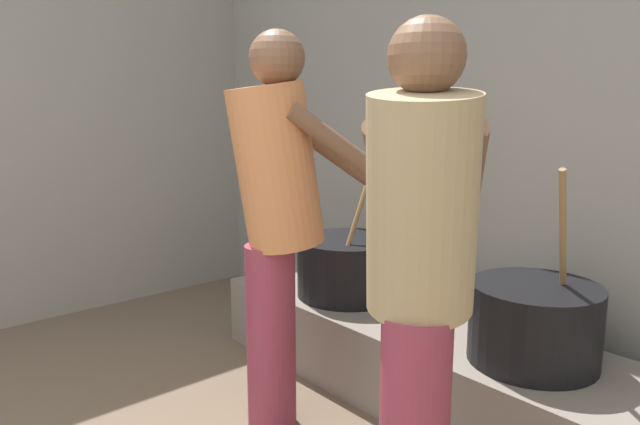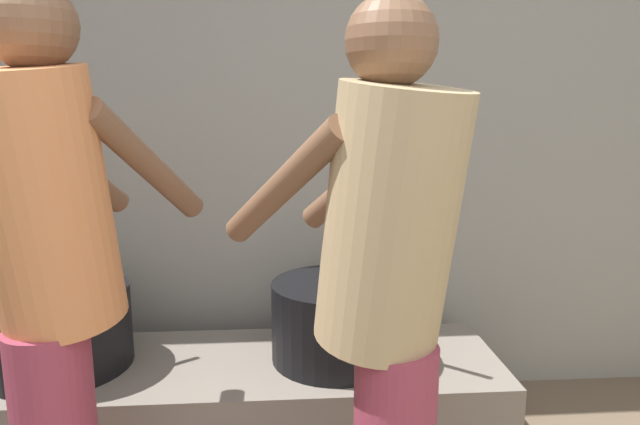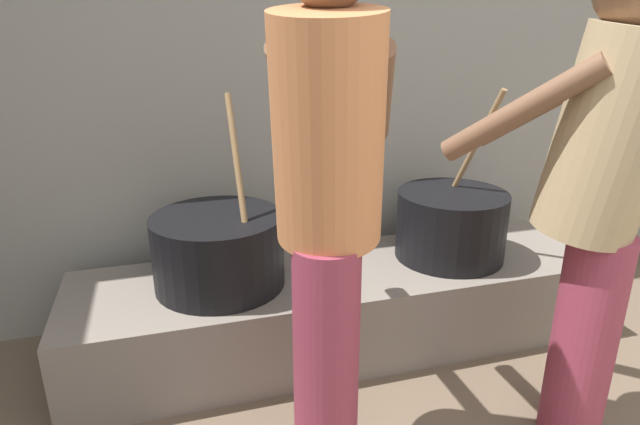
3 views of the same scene
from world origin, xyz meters
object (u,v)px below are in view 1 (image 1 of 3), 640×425
(cook_in_orange_shirt, at_px, (277,209))
(cook_in_tan_shirt, at_px, (420,265))
(cooking_pot_main, at_px, (534,323))
(cooking_pot_secondary, at_px, (348,267))

(cook_in_orange_shirt, xyz_separation_m, cook_in_tan_shirt, (0.81, -0.12, -0.03))
(cooking_pot_main, distance_m, cook_in_tan_shirt, 0.83)
(cook_in_tan_shirt, bearing_deg, cooking_pot_main, 93.75)
(cook_in_orange_shirt, bearing_deg, cook_in_tan_shirt, -8.26)
(cooking_pot_secondary, relative_size, cook_in_orange_shirt, 0.47)
(cooking_pot_secondary, bearing_deg, cook_in_orange_shirt, -67.87)
(cooking_pot_main, relative_size, cook_in_orange_shirt, 0.48)
(cooking_pot_secondary, xyz_separation_m, cook_in_orange_shirt, (0.26, -0.63, 0.40))
(cooking_pot_main, height_order, cooking_pot_secondary, cooking_pot_main)
(cooking_pot_secondary, distance_m, cook_in_orange_shirt, 0.79)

